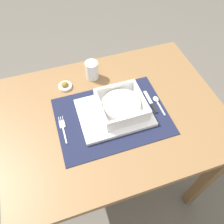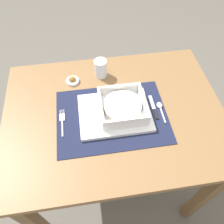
{
  "view_description": "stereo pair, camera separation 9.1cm",
  "coord_description": "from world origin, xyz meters",
  "px_view_note": "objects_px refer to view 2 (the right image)",
  "views": [
    {
      "loc": [
        -0.18,
        -0.53,
        1.52
      ],
      "look_at": [
        -0.01,
        -0.02,
        0.78
      ],
      "focal_mm": 36.02,
      "sensor_mm": 36.0,
      "label": 1
    },
    {
      "loc": [
        -0.09,
        -0.55,
        1.52
      ],
      "look_at": [
        -0.01,
        -0.02,
        0.78
      ],
      "focal_mm": 36.02,
      "sensor_mm": 36.0,
      "label": 2
    }
  ],
  "objects_px": {
    "fork": "(62,120)",
    "bread_knife": "(148,110)",
    "dining_table": "(114,127)",
    "porridge_bowl": "(122,107)",
    "drinking_glass": "(101,69)",
    "butter_knife": "(154,109)",
    "spoon": "(160,107)",
    "condiment_saucer": "(73,80)"
  },
  "relations": [
    {
      "from": "fork",
      "to": "bread_knife",
      "type": "distance_m",
      "value": 0.36
    },
    {
      "from": "dining_table",
      "to": "porridge_bowl",
      "type": "distance_m",
      "value": 0.16
    },
    {
      "from": "porridge_bowl",
      "to": "drinking_glass",
      "type": "relative_size",
      "value": 2.09
    },
    {
      "from": "butter_knife",
      "to": "spoon",
      "type": "bearing_deg",
      "value": 7.43
    },
    {
      "from": "dining_table",
      "to": "butter_knife",
      "type": "height_order",
      "value": "butter_knife"
    },
    {
      "from": "butter_knife",
      "to": "bread_knife",
      "type": "xyz_separation_m",
      "value": [
        -0.03,
        -0.0,
        0.0
      ]
    },
    {
      "from": "dining_table",
      "to": "porridge_bowl",
      "type": "height_order",
      "value": "porridge_bowl"
    },
    {
      "from": "dining_table",
      "to": "fork",
      "type": "distance_m",
      "value": 0.25
    },
    {
      "from": "fork",
      "to": "drinking_glass",
      "type": "bearing_deg",
      "value": 52.86
    },
    {
      "from": "fork",
      "to": "dining_table",
      "type": "bearing_deg",
      "value": 4.88
    },
    {
      "from": "fork",
      "to": "condiment_saucer",
      "type": "height_order",
      "value": "condiment_saucer"
    },
    {
      "from": "drinking_glass",
      "to": "porridge_bowl",
      "type": "bearing_deg",
      "value": -75.44
    },
    {
      "from": "spoon",
      "to": "drinking_glass",
      "type": "distance_m",
      "value": 0.33
    },
    {
      "from": "porridge_bowl",
      "to": "butter_knife",
      "type": "xyz_separation_m",
      "value": [
        0.14,
        -0.0,
        -0.03
      ]
    },
    {
      "from": "condiment_saucer",
      "to": "porridge_bowl",
      "type": "bearing_deg",
      "value": -46.78
    },
    {
      "from": "fork",
      "to": "drinking_glass",
      "type": "xyz_separation_m",
      "value": [
        0.19,
        0.24,
        0.03
      ]
    },
    {
      "from": "bread_knife",
      "to": "condiment_saucer",
      "type": "xyz_separation_m",
      "value": [
        -0.31,
        0.21,
        0.0
      ]
    },
    {
      "from": "butter_knife",
      "to": "fork",
      "type": "bearing_deg",
      "value": -178.19
    },
    {
      "from": "fork",
      "to": "condiment_saucer",
      "type": "xyz_separation_m",
      "value": [
        0.05,
        0.22,
        0.0
      ]
    },
    {
      "from": "dining_table",
      "to": "fork",
      "type": "bearing_deg",
      "value": -176.07
    },
    {
      "from": "dining_table",
      "to": "spoon",
      "type": "distance_m",
      "value": 0.23
    },
    {
      "from": "butter_knife",
      "to": "bread_knife",
      "type": "bearing_deg",
      "value": -174.5
    },
    {
      "from": "fork",
      "to": "butter_knife",
      "type": "bearing_deg",
      "value": 1.3
    },
    {
      "from": "fork",
      "to": "drinking_glass",
      "type": "distance_m",
      "value": 0.31
    },
    {
      "from": "drinking_glass",
      "to": "spoon",
      "type": "bearing_deg",
      "value": -46.26
    },
    {
      "from": "dining_table",
      "to": "bread_knife",
      "type": "height_order",
      "value": "bread_knife"
    },
    {
      "from": "condiment_saucer",
      "to": "dining_table",
      "type": "bearing_deg",
      "value": -50.67
    },
    {
      "from": "porridge_bowl",
      "to": "dining_table",
      "type": "bearing_deg",
      "value": 165.7
    },
    {
      "from": "bread_knife",
      "to": "drinking_glass",
      "type": "relative_size",
      "value": 1.55
    },
    {
      "from": "porridge_bowl",
      "to": "fork",
      "type": "height_order",
      "value": "porridge_bowl"
    },
    {
      "from": "butter_knife",
      "to": "condiment_saucer",
      "type": "height_order",
      "value": "condiment_saucer"
    },
    {
      "from": "bread_knife",
      "to": "fork",
      "type": "bearing_deg",
      "value": 175.19
    },
    {
      "from": "porridge_bowl",
      "to": "condiment_saucer",
      "type": "bearing_deg",
      "value": 133.22
    },
    {
      "from": "spoon",
      "to": "bread_knife",
      "type": "xyz_separation_m",
      "value": [
        -0.05,
        -0.0,
        -0.0
      ]
    },
    {
      "from": "dining_table",
      "to": "fork",
      "type": "height_order",
      "value": "fork"
    },
    {
      "from": "porridge_bowl",
      "to": "spoon",
      "type": "bearing_deg",
      "value": -0.55
    },
    {
      "from": "dining_table",
      "to": "fork",
      "type": "relative_size",
      "value": 7.06
    },
    {
      "from": "porridge_bowl",
      "to": "condiment_saucer",
      "type": "height_order",
      "value": "porridge_bowl"
    },
    {
      "from": "butter_knife",
      "to": "drinking_glass",
      "type": "xyz_separation_m",
      "value": [
        -0.2,
        0.24,
        0.03
      ]
    },
    {
      "from": "dining_table",
      "to": "spoon",
      "type": "relative_size",
      "value": 8.75
    },
    {
      "from": "fork",
      "to": "condiment_saucer",
      "type": "bearing_deg",
      "value": 77.3
    },
    {
      "from": "drinking_glass",
      "to": "bread_knife",
      "type": "bearing_deg",
      "value": -54.44
    }
  ]
}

